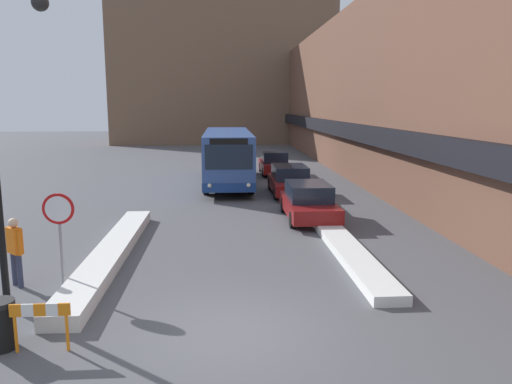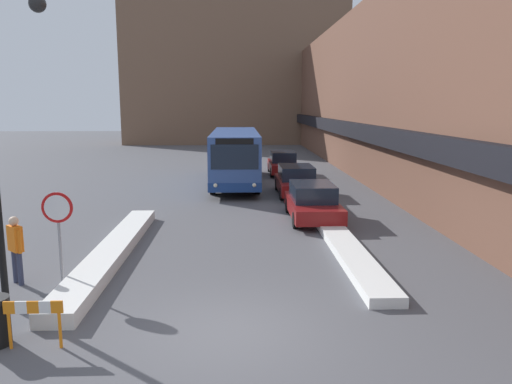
{
  "view_description": "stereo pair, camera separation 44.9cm",
  "coord_description": "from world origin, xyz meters",
  "px_view_note": "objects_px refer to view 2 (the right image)",
  "views": [
    {
      "loc": [
        -0.23,
        -9.45,
        4.55
      ],
      "look_at": [
        0.75,
        5.11,
        2.0
      ],
      "focal_mm": 35.0,
      "sensor_mm": 36.0,
      "label": 1
    },
    {
      "loc": [
        0.21,
        -9.47,
        4.55
      ],
      "look_at": [
        0.75,
        5.11,
        2.0
      ],
      "focal_mm": 35.0,
      "sensor_mm": 36.0,
      "label": 2
    }
  ],
  "objects_px": {
    "parked_car_middle": "(296,180)",
    "construction_barricade": "(34,315)",
    "parked_car_back": "(283,163)",
    "street_lamp": "(2,119)",
    "city_bus": "(235,155)",
    "pedestrian": "(16,244)",
    "parked_car_front": "(313,202)",
    "stop_sign": "(58,219)"
  },
  "relations": [
    {
      "from": "parked_car_front",
      "to": "street_lamp",
      "type": "distance_m",
      "value": 12.17
    },
    {
      "from": "parked_car_front",
      "to": "pedestrian",
      "type": "distance_m",
      "value": 11.15
    },
    {
      "from": "pedestrian",
      "to": "construction_barricade",
      "type": "bearing_deg",
      "value": -18.78
    },
    {
      "from": "parked_car_back",
      "to": "construction_barricade",
      "type": "relative_size",
      "value": 3.95
    },
    {
      "from": "city_bus",
      "to": "street_lamp",
      "type": "xyz_separation_m",
      "value": [
        -4.97,
        -17.69,
        2.58
      ]
    },
    {
      "from": "pedestrian",
      "to": "street_lamp",
      "type": "bearing_deg",
      "value": -23.8
    },
    {
      "from": "stop_sign",
      "to": "street_lamp",
      "type": "height_order",
      "value": "street_lamp"
    },
    {
      "from": "parked_car_back",
      "to": "street_lamp",
      "type": "distance_m",
      "value": 23.41
    },
    {
      "from": "city_bus",
      "to": "construction_barricade",
      "type": "xyz_separation_m",
      "value": [
        -3.7,
        -19.86,
        -1.0
      ]
    },
    {
      "from": "city_bus",
      "to": "stop_sign",
      "type": "relative_size",
      "value": 4.51
    },
    {
      "from": "parked_car_middle",
      "to": "parked_car_back",
      "type": "bearing_deg",
      "value": 90.0
    },
    {
      "from": "stop_sign",
      "to": "parked_car_front",
      "type": "bearing_deg",
      "value": 44.92
    },
    {
      "from": "city_bus",
      "to": "parked_car_back",
      "type": "xyz_separation_m",
      "value": [
        3.13,
        4.0,
        -0.92
      ]
    },
    {
      "from": "parked_car_middle",
      "to": "construction_barricade",
      "type": "relative_size",
      "value": 4.19
    },
    {
      "from": "parked_car_front",
      "to": "construction_barricade",
      "type": "height_order",
      "value": "parked_car_front"
    },
    {
      "from": "city_bus",
      "to": "parked_car_front",
      "type": "relative_size",
      "value": 2.5
    },
    {
      "from": "construction_barricade",
      "to": "pedestrian",
      "type": "bearing_deg",
      "value": 117.34
    },
    {
      "from": "parked_car_front",
      "to": "parked_car_back",
      "type": "distance_m",
      "value": 13.32
    },
    {
      "from": "parked_car_back",
      "to": "city_bus",
      "type": "bearing_deg",
      "value": -128.11
    },
    {
      "from": "parked_car_middle",
      "to": "construction_barricade",
      "type": "height_order",
      "value": "parked_car_middle"
    },
    {
      "from": "parked_car_middle",
      "to": "stop_sign",
      "type": "distance_m",
      "value": 15.01
    },
    {
      "from": "street_lamp",
      "to": "pedestrian",
      "type": "relative_size",
      "value": 3.9
    },
    {
      "from": "parked_car_back",
      "to": "street_lamp",
      "type": "bearing_deg",
      "value": -110.48
    },
    {
      "from": "parked_car_front",
      "to": "pedestrian",
      "type": "xyz_separation_m",
      "value": [
        -8.66,
        -7.01,
        0.34
      ]
    },
    {
      "from": "parked_car_front",
      "to": "parked_car_middle",
      "type": "xyz_separation_m",
      "value": [
        -0.0,
        5.62,
        0.01
      ]
    },
    {
      "from": "stop_sign",
      "to": "construction_barricade",
      "type": "relative_size",
      "value": 2.24
    },
    {
      "from": "street_lamp",
      "to": "stop_sign",
      "type": "bearing_deg",
      "value": 54.85
    },
    {
      "from": "city_bus",
      "to": "construction_barricade",
      "type": "height_order",
      "value": "city_bus"
    },
    {
      "from": "parked_car_front",
      "to": "street_lamp",
      "type": "bearing_deg",
      "value": -134.06
    },
    {
      "from": "city_bus",
      "to": "parked_car_middle",
      "type": "height_order",
      "value": "city_bus"
    },
    {
      "from": "parked_car_front",
      "to": "stop_sign",
      "type": "xyz_separation_m",
      "value": [
        -7.41,
        -7.39,
        1.06
      ]
    },
    {
      "from": "parked_car_front",
      "to": "city_bus",
      "type": "bearing_deg",
      "value": 108.59
    },
    {
      "from": "parked_car_front",
      "to": "stop_sign",
      "type": "bearing_deg",
      "value": -135.08
    },
    {
      "from": "parked_car_front",
      "to": "stop_sign",
      "type": "height_order",
      "value": "stop_sign"
    },
    {
      "from": "city_bus",
      "to": "pedestrian",
      "type": "distance_m",
      "value": 17.25
    },
    {
      "from": "city_bus",
      "to": "stop_sign",
      "type": "bearing_deg",
      "value": -104.35
    },
    {
      "from": "city_bus",
      "to": "construction_barricade",
      "type": "distance_m",
      "value": 20.23
    },
    {
      "from": "parked_car_middle",
      "to": "parked_car_back",
      "type": "xyz_separation_m",
      "value": [
        0.0,
        7.69,
        0.01
      ]
    },
    {
      "from": "city_bus",
      "to": "pedestrian",
      "type": "height_order",
      "value": "city_bus"
    },
    {
      "from": "city_bus",
      "to": "parked_car_back",
      "type": "relative_size",
      "value": 2.55
    },
    {
      "from": "stop_sign",
      "to": "construction_barricade",
      "type": "xyz_separation_m",
      "value": [
        0.58,
        -3.15,
        -1.12
      ]
    },
    {
      "from": "parked_car_middle",
      "to": "stop_sign",
      "type": "xyz_separation_m",
      "value": [
        -7.41,
        -13.01,
        1.05
      ]
    }
  ]
}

